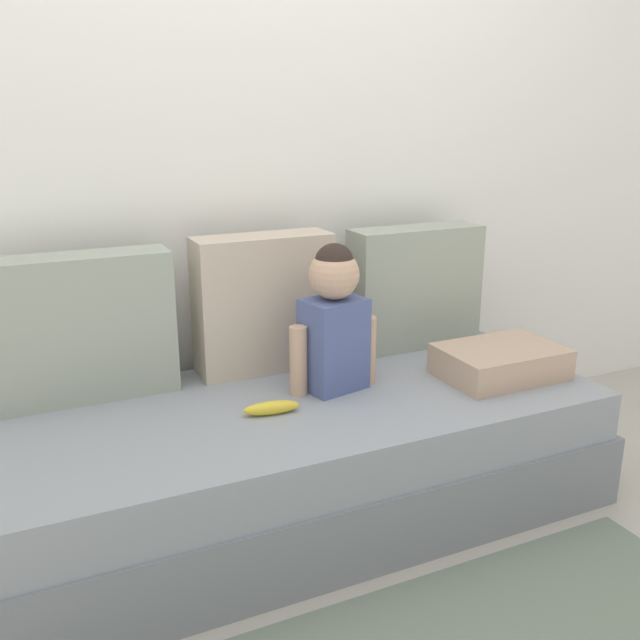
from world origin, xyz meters
TOP-DOWN VIEW (x-y plane):
  - ground_plane at (0.00, 0.00)m, footprint 12.00×12.00m
  - back_wall at (0.00, 0.54)m, footprint 5.14×0.10m
  - couch at (0.00, 0.00)m, footprint 1.94×0.81m
  - throw_pillow_left at (-0.60, 0.31)m, footprint 0.57×0.16m
  - throw_pillow_center at (0.00, 0.31)m, footprint 0.47×0.16m
  - throw_pillow_right at (0.60, 0.31)m, footprint 0.51×0.16m
  - toddler at (0.14, 0.04)m, footprint 0.30×0.18m
  - banana at (-0.12, -0.06)m, footprint 0.17×0.07m
  - folded_blanket at (0.69, -0.10)m, footprint 0.40×0.28m

SIDE VIEW (x-z plane):
  - ground_plane at x=0.00m, z-range 0.00..0.00m
  - couch at x=0.00m, z-range 0.00..0.39m
  - banana at x=-0.12m, z-range 0.39..0.43m
  - folded_blanket at x=0.69m, z-range 0.39..0.50m
  - throw_pillow_left at x=-0.60m, z-range 0.39..0.85m
  - throw_pillow_right at x=0.60m, z-range 0.39..0.85m
  - throw_pillow_center at x=0.00m, z-range 0.39..0.86m
  - toddler at x=0.14m, z-range 0.39..0.87m
  - back_wall at x=0.00m, z-range 0.00..2.47m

